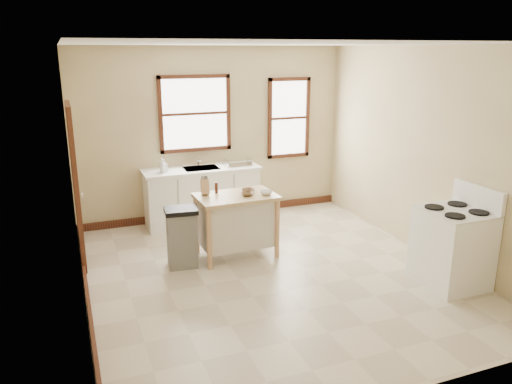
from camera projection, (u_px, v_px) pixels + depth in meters
floor at (272, 274)px, 6.33m from camera, size 5.00×5.00×0.00m
ceiling at (274, 44)px, 5.55m from camera, size 5.00×5.00×0.00m
wall_back at (213, 134)px, 8.18m from camera, size 4.50×0.04×2.80m
wall_left at (73, 184)px, 5.16m from camera, size 0.04×5.00×2.80m
wall_right at (426, 153)px, 6.72m from camera, size 0.04×5.00×2.80m
window_main at (195, 114)px, 7.96m from camera, size 1.17×0.06×1.22m
window_side at (289, 118)px, 8.58m from camera, size 0.77×0.06×1.37m
door_left at (76, 185)px, 6.43m from camera, size 0.06×0.90×2.10m
baseboard_back at (216, 212)px, 8.52m from camera, size 4.50×0.04×0.12m
baseboard_left at (88, 300)px, 5.54m from camera, size 0.04×5.00×0.12m
sink_counter at (202, 196)px, 8.07m from camera, size 1.86×0.62×0.92m
faucet at (198, 159)px, 8.07m from camera, size 0.03×0.03×0.22m
soap_bottle_a at (162, 166)px, 7.60m from camera, size 0.10×0.10×0.23m
soap_bottle_b at (164, 166)px, 7.66m from camera, size 0.11×0.11×0.20m
dish_rack at (238, 163)px, 8.08m from camera, size 0.45×0.36×0.10m
kitchen_island at (236, 226)px, 6.78m from camera, size 1.08×0.70×0.86m
knife_block at (205, 188)px, 6.65m from camera, size 0.11×0.11×0.20m
pepper_grinder at (216, 188)px, 6.74m from camera, size 0.05×0.05×0.15m
bowl_a at (247, 194)px, 6.64m from camera, size 0.20×0.20×0.04m
bowl_b at (248, 191)px, 6.80m from camera, size 0.23×0.23×0.04m
bowl_c at (266, 193)px, 6.68m from camera, size 0.18×0.18×0.05m
trash_bin at (182, 237)px, 6.45m from camera, size 0.44×0.38×0.79m
gas_stove at (453, 237)px, 5.91m from camera, size 0.75×0.76×1.20m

